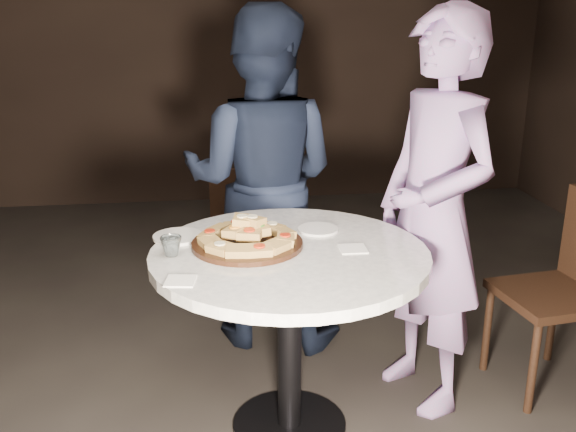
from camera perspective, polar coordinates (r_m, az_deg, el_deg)
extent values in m
plane|color=black|center=(3.08, -3.04, -17.27)|extent=(7.00, 7.00, 0.00)
cylinder|color=black|center=(2.99, 0.13, -18.09)|extent=(0.57, 0.57, 0.03)
cylinder|color=black|center=(2.77, 0.14, -11.29)|extent=(0.12, 0.12, 0.78)
cylinder|color=silver|center=(2.59, 0.14, -3.55)|extent=(1.30, 1.30, 0.05)
cylinder|color=black|center=(2.63, -3.63, -2.49)|extent=(0.60, 0.60, 0.02)
cube|color=#A98141|center=(2.59, -0.25, -2.13)|extent=(0.09, 0.11, 0.04)
cylinder|color=red|center=(2.59, -0.25, -1.70)|extent=(0.05, 0.05, 0.01)
cube|color=#A98141|center=(2.67, -0.42, -1.52)|extent=(0.11, 0.12, 0.04)
cube|color=#A98141|center=(2.73, -1.41, -1.06)|extent=(0.12, 0.12, 0.04)
cylinder|color=beige|center=(2.73, -1.42, -0.65)|extent=(0.06, 0.06, 0.01)
cube|color=#A98141|center=(2.77, -2.94, -0.83)|extent=(0.12, 0.11, 0.04)
cube|color=#A98141|center=(2.76, -4.62, -0.88)|extent=(0.11, 0.09, 0.04)
cylinder|color=red|center=(2.76, -4.63, -0.49)|extent=(0.05, 0.05, 0.01)
cube|color=#A98141|center=(2.73, -6.08, -1.21)|extent=(0.12, 0.12, 0.04)
cube|color=#A98141|center=(2.66, -6.95, -1.74)|extent=(0.11, 0.12, 0.04)
cylinder|color=red|center=(2.65, -6.97, -1.33)|extent=(0.06, 0.06, 0.01)
cube|color=#A98141|center=(2.58, -6.98, -2.35)|extent=(0.10, 0.12, 0.04)
cube|color=#A98141|center=(2.52, -6.07, -2.88)|extent=(0.12, 0.12, 0.04)
cylinder|color=beige|center=(2.51, -6.09, -2.45)|extent=(0.06, 0.06, 0.01)
cube|color=#A98141|center=(2.48, -4.44, -3.16)|extent=(0.11, 0.09, 0.04)
cube|color=#A98141|center=(2.48, -2.56, -3.10)|extent=(0.10, 0.08, 0.04)
cylinder|color=red|center=(2.48, -2.56, -2.66)|extent=(0.05, 0.05, 0.01)
cube|color=#A98141|center=(2.52, -1.01, -2.71)|extent=(0.12, 0.12, 0.04)
cube|color=#A98141|center=(2.62, -2.57, -1.22)|extent=(0.09, 0.11, 0.04)
cylinder|color=#2D6B1E|center=(2.61, -2.57, -0.80)|extent=(0.05, 0.05, 0.01)
cube|color=#A98141|center=(2.66, -3.86, -0.95)|extent=(0.10, 0.12, 0.04)
cylinder|color=beige|center=(2.65, -3.86, -0.54)|extent=(0.06, 0.06, 0.01)
cube|color=#A98141|center=(2.60, -4.76, -1.39)|extent=(0.11, 0.12, 0.04)
cylinder|color=orange|center=(2.60, -4.77, -0.97)|extent=(0.06, 0.06, 0.01)
cube|color=#A98141|center=(2.57, -3.46, -1.67)|extent=(0.11, 0.10, 0.04)
cylinder|color=red|center=(2.56, -3.46, -1.25)|extent=(0.05, 0.05, 0.01)
cube|color=#A98141|center=(2.62, -3.20, -0.46)|extent=(0.12, 0.12, 0.04)
cylinder|color=beige|center=(2.62, -3.20, -0.04)|extent=(0.06, 0.06, 0.01)
cube|color=#A98141|center=(2.63, -4.09, -0.42)|extent=(0.09, 0.11, 0.04)
cylinder|color=beige|center=(2.63, -4.10, 0.00)|extent=(0.05, 0.05, 0.01)
cylinder|color=white|center=(2.76, -9.77, -1.81)|extent=(0.24, 0.24, 0.01)
cylinder|color=white|center=(2.81, 2.68, -1.19)|extent=(0.21, 0.21, 0.01)
imported|color=silver|center=(2.56, -10.34, -2.64)|extent=(0.11, 0.11, 0.08)
cube|color=white|center=(2.33, -9.54, -5.71)|extent=(0.12, 0.12, 0.01)
cube|color=white|center=(2.61, 5.79, -2.91)|extent=(0.11, 0.11, 0.01)
cube|color=black|center=(4.12, -3.06, -1.05)|extent=(0.53, 0.53, 0.04)
cube|color=black|center=(3.87, -4.12, 1.02)|extent=(0.38, 0.20, 0.43)
cylinder|color=black|center=(4.29, -0.06, -3.27)|extent=(0.05, 0.05, 0.43)
cylinder|color=black|center=(4.40, -4.37, -2.78)|extent=(0.05, 0.05, 0.43)
cylinder|color=black|center=(3.99, -1.51, -5.00)|extent=(0.05, 0.05, 0.43)
cylinder|color=black|center=(4.10, -6.10, -4.42)|extent=(0.05, 0.05, 0.43)
cube|color=black|center=(3.30, 22.26, -6.59)|extent=(0.50, 0.50, 0.04)
cylinder|color=black|center=(3.44, 17.31, -9.43)|extent=(0.04, 0.04, 0.48)
cylinder|color=black|center=(3.17, 20.97, -12.37)|extent=(0.04, 0.04, 0.48)
cylinder|color=black|center=(3.65, 22.48, -8.41)|extent=(0.04, 0.04, 0.48)
imported|color=black|center=(3.40, -2.39, 3.13)|extent=(1.04, 0.92, 1.80)
imported|color=#866CA6|center=(2.90, 12.86, 0.02)|extent=(0.62, 0.76, 1.81)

